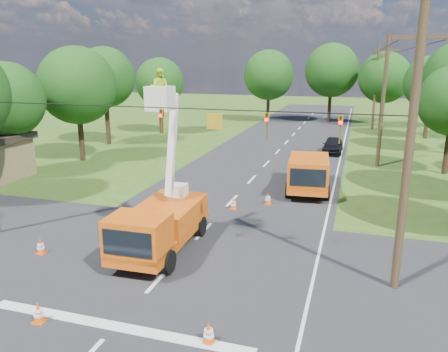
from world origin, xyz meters
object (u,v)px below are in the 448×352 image
(traffic_cone_4, at_px, (41,246))
(tree_far_c, at_px, (385,78))
(tree_right_e, at_px, (431,83))
(tree_far_b, at_px, (332,70))
(traffic_cone_3, at_px, (268,199))
(traffic_cone_7, at_px, (298,175))
(traffic_cone_0, at_px, (38,313))
(tree_left_c, at_px, (6,100))
(distant_car, at_px, (333,145))
(bucket_truck, at_px, (160,216))
(pole_right_near, at_px, (409,152))
(pole_right_far, at_px, (376,86))
(traffic_cone_2, at_px, (233,203))
(pole_right_mid, at_px, (383,101))
(traffic_cone_1, at_px, (209,333))
(tree_left_d, at_px, (77,86))
(tree_left_e, at_px, (105,78))
(ground_worker, at_px, (134,227))
(tree_far_a, at_px, (269,75))

(traffic_cone_4, distance_m, tree_far_c, 46.38)
(tree_right_e, xyz_separation_m, tree_far_b, (-10.80, 10.00, 1.00))
(traffic_cone_3, bearing_deg, traffic_cone_7, 81.12)
(traffic_cone_0, bearing_deg, traffic_cone_4, 128.54)
(traffic_cone_7, bearing_deg, tree_left_c, -165.97)
(distant_car, bearing_deg, bucket_truck, -102.87)
(bucket_truck, bearing_deg, traffic_cone_7, 71.87)
(pole_right_near, height_order, pole_right_far, same)
(traffic_cone_2, relative_size, tree_far_b, 0.07)
(pole_right_mid, relative_size, tree_left_c, 1.24)
(traffic_cone_1, xyz_separation_m, traffic_cone_3, (-0.91, 13.15, 0.00))
(traffic_cone_1, relative_size, pole_right_mid, 0.07)
(traffic_cone_4, relative_size, tree_left_d, 0.08)
(distant_car, xyz_separation_m, tree_far_b, (-1.81, 20.91, 6.10))
(traffic_cone_7, xyz_separation_m, pole_right_mid, (5.44, 6.11, 4.75))
(traffic_cone_3, distance_m, tree_far_c, 35.21)
(traffic_cone_2, bearing_deg, tree_right_e, 64.81)
(traffic_cone_7, bearing_deg, tree_far_c, 77.10)
(traffic_cone_1, relative_size, traffic_cone_4, 1.00)
(pole_right_mid, distance_m, tree_right_e, 15.92)
(traffic_cone_0, height_order, tree_left_e, tree_left_e)
(bucket_truck, height_order, ground_worker, bucket_truck)
(pole_right_mid, bearing_deg, traffic_cone_0, -113.10)
(tree_right_e, xyz_separation_m, tree_far_a, (-18.80, 8.00, 0.38))
(traffic_cone_3, distance_m, pole_right_far, 32.92)
(bucket_truck, xyz_separation_m, tree_far_a, (-3.98, 42.63, 4.56))
(traffic_cone_4, bearing_deg, traffic_cone_7, 59.72)
(bucket_truck, relative_size, traffic_cone_1, 10.97)
(traffic_cone_2, xyz_separation_m, tree_left_c, (-16.97, 2.35, 5.08))
(pole_right_near, height_order, tree_far_c, pole_right_near)
(ground_worker, height_order, pole_right_mid, pole_right_mid)
(traffic_cone_0, relative_size, tree_far_a, 0.07)
(ground_worker, distance_m, traffic_cone_1, 8.11)
(traffic_cone_2, bearing_deg, traffic_cone_1, -77.56)
(tree_far_a, xyz_separation_m, tree_far_c, (14.50, -1.00, -0.13))
(distant_car, height_order, traffic_cone_7, distant_car)
(bucket_truck, xyz_separation_m, tree_left_e, (-15.78, 21.63, 4.87))
(tree_left_c, bearing_deg, tree_left_d, 75.96)
(pole_right_far, bearing_deg, tree_right_e, -43.33)
(pole_right_near, height_order, tree_left_d, pole_right_near)
(traffic_cone_0, bearing_deg, distant_car, 76.29)
(traffic_cone_3, distance_m, tree_right_e, 29.87)
(tree_left_d, bearing_deg, traffic_cone_1, -48.07)
(traffic_cone_2, distance_m, traffic_cone_7, 7.69)
(distant_car, xyz_separation_m, traffic_cone_4, (-10.67, -25.48, -0.35))
(pole_right_mid, distance_m, pole_right_far, 20.00)
(traffic_cone_1, relative_size, tree_far_a, 0.07)
(traffic_cone_3, bearing_deg, traffic_cone_0, -108.53)
(traffic_cone_1, bearing_deg, pole_right_near, 43.16)
(tree_left_d, height_order, tree_far_c, tree_left_d)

